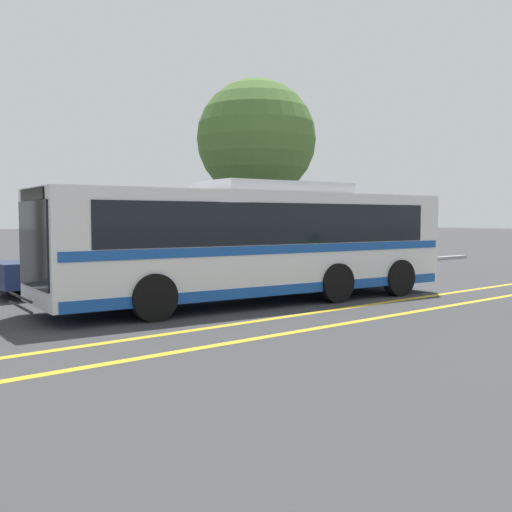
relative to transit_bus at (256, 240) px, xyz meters
name	(u,v)px	position (x,y,z in m)	size (l,w,h in m)	color
ground_plane	(233,304)	(-0.68, 0.10, -1.58)	(220.00, 220.00, 0.00)	#38383A
lane_strip_0	(318,312)	(-0.01, -2.20, -1.58)	(0.20, 30.87, 0.01)	gold
lane_strip_1	(366,320)	(-0.01, -3.57, -1.58)	(0.20, 30.87, 0.01)	gold
curb_strip	(144,281)	(-0.01, 5.75, -1.51)	(38.87, 0.36, 0.15)	#99999E
transit_bus	(256,240)	(0.00, 0.00, 0.00)	(11.37, 3.70, 3.05)	silver
parked_car_1	(73,268)	(-2.87, 4.71, -0.86)	(4.53, 2.01, 1.41)	navy
parked_car_2	(234,258)	(2.99, 4.75, -0.84)	(4.46, 2.27, 1.46)	#4C3823
parked_car_3	(349,252)	(8.90, 4.67, -0.85)	(4.07, 2.09, 1.48)	#335B33
tree_2	(256,139)	(6.84, 8.13, 3.92)	(5.08, 5.08, 8.04)	#513823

